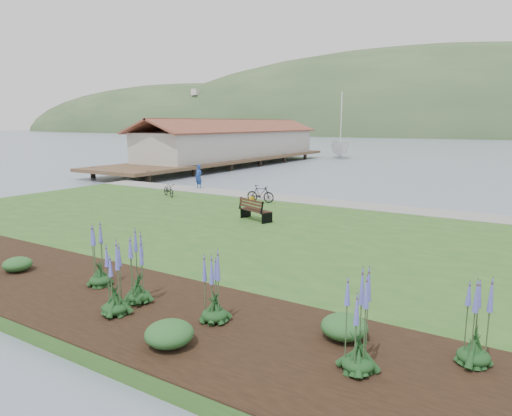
{
  "coord_description": "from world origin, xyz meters",
  "views": [
    {
      "loc": [
        11.12,
        -17.47,
        4.96
      ],
      "look_at": [
        0.8,
        -0.83,
        1.3
      ],
      "focal_mm": 32.0,
      "sensor_mm": 36.0,
      "label": 1
    }
  ],
  "objects_px": {
    "park_bench": "(254,209)",
    "person": "(199,175)",
    "sailboat": "(340,158)",
    "bicycle_a": "(169,190)"
  },
  "relations": [
    {
      "from": "person",
      "to": "bicycle_a",
      "type": "relative_size",
      "value": 1.28
    },
    {
      "from": "person",
      "to": "bicycle_a",
      "type": "xyz_separation_m",
      "value": [
        0.57,
        -3.71,
        -0.59
      ]
    },
    {
      "from": "park_bench",
      "to": "sailboat",
      "type": "xyz_separation_m",
      "value": [
        -13.19,
        44.37,
        -0.94
      ]
    },
    {
      "from": "park_bench",
      "to": "sailboat",
      "type": "bearing_deg",
      "value": 127.51
    },
    {
      "from": "park_bench",
      "to": "bicycle_a",
      "type": "relative_size",
      "value": 1.2
    },
    {
      "from": "person",
      "to": "sailboat",
      "type": "relative_size",
      "value": 0.07
    },
    {
      "from": "person",
      "to": "sailboat",
      "type": "bearing_deg",
      "value": 104.61
    },
    {
      "from": "park_bench",
      "to": "person",
      "type": "bearing_deg",
      "value": 163.01
    },
    {
      "from": "person",
      "to": "park_bench",
      "type": "bearing_deg",
      "value": -29.73
    },
    {
      "from": "bicycle_a",
      "to": "sailboat",
      "type": "height_order",
      "value": "sailboat"
    }
  ]
}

